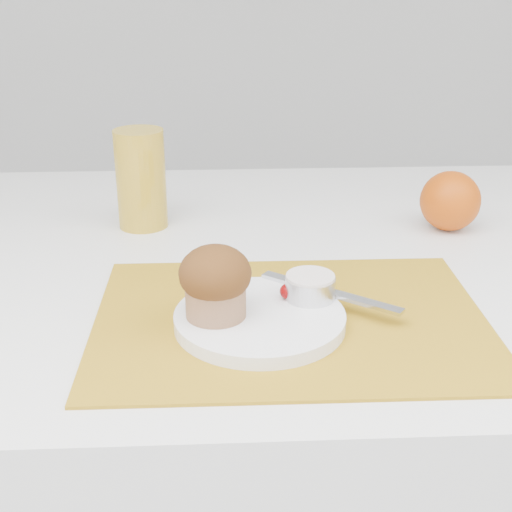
{
  "coord_description": "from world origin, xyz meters",
  "views": [
    {
      "loc": [
        -0.11,
        -0.83,
        1.12
      ],
      "look_at": [
        -0.07,
        -0.08,
        0.8
      ],
      "focal_mm": 50.0,
      "sensor_mm": 36.0,
      "label": 1
    }
  ],
  "objects_px": {
    "table": "(296,475)",
    "plate": "(260,319)",
    "juice_glass": "(141,179)",
    "muffin": "(215,281)",
    "orange": "(450,201)"
  },
  "relations": [
    {
      "from": "juice_glass",
      "to": "table",
      "type": "bearing_deg",
      "value": -26.65
    },
    {
      "from": "table",
      "to": "muffin",
      "type": "height_order",
      "value": "muffin"
    },
    {
      "from": "plate",
      "to": "orange",
      "type": "xyz_separation_m",
      "value": [
        0.29,
        0.28,
        0.03
      ]
    },
    {
      "from": "plate",
      "to": "muffin",
      "type": "bearing_deg",
      "value": -176.78
    },
    {
      "from": "orange",
      "to": "juice_glass",
      "type": "xyz_separation_m",
      "value": [
        -0.44,
        0.04,
        0.03
      ]
    },
    {
      "from": "orange",
      "to": "juice_glass",
      "type": "height_order",
      "value": "juice_glass"
    },
    {
      "from": "orange",
      "to": "muffin",
      "type": "relative_size",
      "value": 1.1
    },
    {
      "from": "table",
      "to": "juice_glass",
      "type": "relative_size",
      "value": 8.42
    },
    {
      "from": "plate",
      "to": "juice_glass",
      "type": "height_order",
      "value": "juice_glass"
    },
    {
      "from": "orange",
      "to": "juice_glass",
      "type": "bearing_deg",
      "value": 175.41
    },
    {
      "from": "table",
      "to": "muffin",
      "type": "distance_m",
      "value": 0.49
    },
    {
      "from": "plate",
      "to": "juice_glass",
      "type": "xyz_separation_m",
      "value": [
        -0.15,
        0.32,
        0.06
      ]
    },
    {
      "from": "table",
      "to": "plate",
      "type": "distance_m",
      "value": 0.44
    },
    {
      "from": "table",
      "to": "juice_glass",
      "type": "xyz_separation_m",
      "value": [
        -0.22,
        0.11,
        0.45
      ]
    },
    {
      "from": "juice_glass",
      "to": "muffin",
      "type": "bearing_deg",
      "value": -71.59
    }
  ]
}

